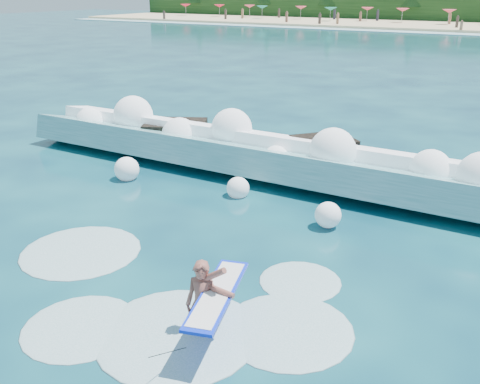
% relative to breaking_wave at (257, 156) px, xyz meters
% --- Properties ---
extents(ground, '(200.00, 200.00, 0.00)m').
position_rel_breaking_wave_xyz_m(ground, '(0.52, -6.58, -0.53)').
color(ground, '#07283D').
rests_on(ground, ground).
extents(breaking_wave, '(17.59, 2.76, 1.52)m').
position_rel_breaking_wave_xyz_m(breaking_wave, '(0.00, 0.00, 0.00)').
color(breaking_wave, teal).
rests_on(breaking_wave, ground).
extents(rock_cluster, '(8.21, 3.09, 1.28)m').
position_rel_breaking_wave_xyz_m(rock_cluster, '(-1.31, 0.83, -0.12)').
color(rock_cluster, black).
rests_on(rock_cluster, ground).
extents(surfer_with_board, '(1.19, 2.88, 1.68)m').
position_rel_breaking_wave_xyz_m(surfer_with_board, '(3.42, -8.14, 0.09)').
color(surfer_with_board, brown).
rests_on(surfer_with_board, ground).
extents(wave_spray, '(15.14, 4.58, 1.98)m').
position_rel_breaking_wave_xyz_m(wave_spray, '(-0.35, -0.04, 0.45)').
color(wave_spray, white).
rests_on(wave_spray, ground).
extents(surf_foam, '(9.37, 5.34, 0.15)m').
position_rel_breaking_wave_xyz_m(surf_foam, '(2.33, -7.81, -0.53)').
color(surf_foam, silver).
rests_on(surf_foam, ground).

